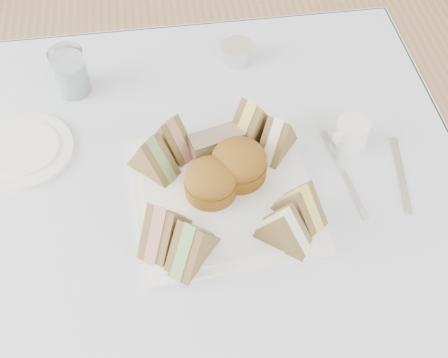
{
  "coord_description": "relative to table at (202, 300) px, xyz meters",
  "views": [
    {
      "loc": [
        -0.03,
        -0.56,
        1.56
      ],
      "look_at": [
        0.05,
        0.02,
        0.8
      ],
      "focal_mm": 45.0,
      "sensor_mm": 36.0,
      "label": 1
    }
  ],
  "objects": [
    {
      "name": "floor",
      "position": [
        0.0,
        0.0,
        -0.37
      ],
      "size": [
        4.0,
        4.0,
        0.0
      ],
      "primitive_type": "plane",
      "color": "#9E7751",
      "rests_on": "ground"
    },
    {
      "name": "scone_left",
      "position": [
        0.03,
        0.02,
        0.42
      ],
      "size": [
        0.09,
        0.09,
        0.06
      ],
      "primitive_type": "cylinder",
      "rotation": [
        0.0,
        0.0,
        -0.0
      ],
      "color": "brown",
      "rests_on": "serving_plate"
    },
    {
      "name": "water_glass",
      "position": [
        -0.22,
        0.33,
        0.43
      ],
      "size": [
        0.08,
        0.08,
        0.1
      ],
      "primitive_type": "cylinder",
      "rotation": [
        0.0,
        0.0,
        0.17
      ],
      "color": "white",
      "rests_on": "tablecloth"
    },
    {
      "name": "tea_strainer",
      "position": [
        0.13,
        0.37,
        0.39
      ],
      "size": [
        0.09,
        0.09,
        0.04
      ],
      "primitive_type": "cylinder",
      "rotation": [
        0.0,
        0.0,
        0.41
      ],
      "color": "silver",
      "rests_on": "tablecloth"
    },
    {
      "name": "sandwich_fr_a",
      "position": [
        0.17,
        -0.05,
        0.43
      ],
      "size": [
        0.09,
        0.1,
        0.08
      ],
      "primitive_type": null,
      "rotation": [
        0.0,
        0.0,
        -0.87
      ],
      "color": "olive",
      "rests_on": "serving_plate"
    },
    {
      "name": "sandwich_fl_b",
      "position": [
        -0.02,
        -0.1,
        0.43
      ],
      "size": [
        0.1,
        0.11,
        0.09
      ],
      "primitive_type": null,
      "rotation": [
        0.0,
        0.0,
        0.88
      ],
      "color": "olive",
      "rests_on": "serving_plate"
    },
    {
      "name": "fork",
      "position": [
        0.28,
        0.02,
        0.38
      ],
      "size": [
        0.03,
        0.18,
        0.0
      ],
      "primitive_type": "cube",
      "rotation": [
        0.0,
        0.0,
        0.12
      ],
      "color": "silver",
      "rests_on": "tablecloth"
    },
    {
      "name": "serving_plate",
      "position": [
        0.05,
        0.02,
        0.38
      ],
      "size": [
        0.33,
        0.33,
        0.01
      ],
      "primitive_type": "cube",
      "rotation": [
        0.0,
        0.0,
        0.06
      ],
      "color": "white",
      "rests_on": "tablecloth"
    },
    {
      "name": "sandwich_br_b",
      "position": [
        0.12,
        0.14,
        0.44
      ],
      "size": [
        0.11,
        0.11,
        0.1
      ],
      "primitive_type": null,
      "rotation": [
        0.0,
        0.0,
        -2.45
      ],
      "color": "olive",
      "rests_on": "serving_plate"
    },
    {
      "name": "sandwich_bl_a",
      "position": [
        -0.07,
        0.09,
        0.43
      ],
      "size": [
        0.1,
        0.1,
        0.09
      ],
      "primitive_type": null,
      "rotation": [
        0.0,
        0.0,
        2.34
      ],
      "color": "olive",
      "rests_on": "serving_plate"
    },
    {
      "name": "sandwich_br_a",
      "position": [
        0.16,
        0.1,
        0.43
      ],
      "size": [
        0.09,
        0.1,
        0.08
      ],
      "primitive_type": null,
      "rotation": [
        0.0,
        0.0,
        -2.24
      ],
      "color": "olive",
      "rests_on": "serving_plate"
    },
    {
      "name": "tablecloth",
      "position": [
        0.0,
        0.0,
        0.37
      ],
      "size": [
        1.02,
        1.02,
        0.01
      ],
      "primitive_type": "cube",
      "color": "silver",
      "rests_on": "table"
    },
    {
      "name": "table",
      "position": [
        0.0,
        0.0,
        0.0
      ],
      "size": [
        0.9,
        0.9,
        0.74
      ],
      "primitive_type": "cube",
      "color": "brown",
      "rests_on": "floor"
    },
    {
      "name": "side_plate",
      "position": [
        -0.31,
        0.17,
        0.38
      ],
      "size": [
        0.21,
        0.21,
        0.01
      ],
      "primitive_type": "cylinder",
      "rotation": [
        0.0,
        0.0,
        0.18
      ],
      "color": "white",
      "rests_on": "tablecloth"
    },
    {
      "name": "sandwich_fl_a",
      "position": [
        -0.06,
        -0.06,
        0.43
      ],
      "size": [
        0.1,
        0.11,
        0.09
      ],
      "primitive_type": null,
      "rotation": [
        0.0,
        0.0,
        0.96
      ],
      "color": "olive",
      "rests_on": "serving_plate"
    },
    {
      "name": "sandwich_fr_b",
      "position": [
        0.14,
        -0.09,
        0.43
      ],
      "size": [
        0.1,
        0.09,
        0.08
      ],
      "primitive_type": null,
      "rotation": [
        0.0,
        0.0,
        -0.66
      ],
      "color": "olive",
      "rests_on": "serving_plate"
    },
    {
      "name": "pastry_slice",
      "position": [
        0.05,
        0.11,
        0.41
      ],
      "size": [
        0.11,
        0.06,
        0.05
      ],
      "primitive_type": "cube",
      "rotation": [
        0.0,
        0.0,
        0.26
      ],
      "color": "#C5BB91",
      "rests_on": "serving_plate"
    },
    {
      "name": "sandwich_bl_b",
      "position": [
        -0.03,
        0.13,
        0.43
      ],
      "size": [
        0.09,
        0.1,
        0.08
      ],
      "primitive_type": null,
      "rotation": [
        0.0,
        0.0,
        2.27
      ],
      "color": "olive",
      "rests_on": "serving_plate"
    },
    {
      "name": "scone_right",
      "position": [
        0.08,
        0.05,
        0.42
      ],
      "size": [
        0.13,
        0.13,
        0.07
      ],
      "primitive_type": "cylinder",
      "rotation": [
        0.0,
        0.0,
        0.42
      ],
      "color": "brown",
      "rests_on": "serving_plate"
    },
    {
      "name": "knife",
      "position": [
        0.38,
        0.02,
        0.38
      ],
      "size": [
        0.04,
        0.18,
        0.0
      ],
      "primitive_type": "cube",
      "rotation": [
        0.0,
        0.0,
        -0.17
      ],
      "color": "silver",
      "rests_on": "tablecloth"
    },
    {
      "name": "creamer_jug",
      "position": [
        0.31,
        0.11,
        0.4
      ],
      "size": [
        0.08,
        0.08,
        0.06
      ],
      "primitive_type": "cylinder",
      "rotation": [
        0.0,
        0.0,
        0.4
      ],
      "color": "white",
      "rests_on": "tablecloth"
    }
  ]
}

